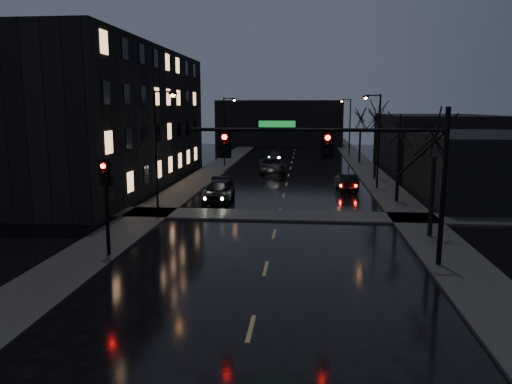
% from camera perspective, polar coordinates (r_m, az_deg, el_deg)
% --- Properties ---
extents(ground, '(160.00, 160.00, 0.00)m').
position_cam_1_polar(ground, '(14.76, -1.49, -18.60)').
color(ground, black).
rests_on(ground, ground).
extents(sidewalk_left, '(3.00, 140.00, 0.12)m').
position_cam_1_polar(sidewalk_left, '(49.44, -6.26, 1.65)').
color(sidewalk_left, '#2D2D2B').
rests_on(sidewalk_left, ground).
extents(sidewalk_right, '(3.00, 140.00, 0.12)m').
position_cam_1_polar(sidewalk_right, '(48.87, 13.64, 1.33)').
color(sidewalk_right, '#2D2D2B').
rests_on(sidewalk_right, ground).
extents(sidewalk_cross, '(40.00, 3.00, 0.12)m').
position_cam_1_polar(sidewalk_cross, '(32.19, 2.58, -2.70)').
color(sidewalk_cross, '#2D2D2B').
rests_on(sidewalk_cross, ground).
extents(apartment_block, '(12.00, 30.00, 12.00)m').
position_cam_1_polar(apartment_block, '(46.57, -17.47, 8.10)').
color(apartment_block, black).
rests_on(apartment_block, ground).
extents(commercial_right_near, '(10.00, 14.00, 5.00)m').
position_cam_1_polar(commercial_right_near, '(41.53, 25.12, 2.62)').
color(commercial_right_near, black).
rests_on(commercial_right_near, ground).
extents(commercial_right_far, '(12.00, 18.00, 6.00)m').
position_cam_1_polar(commercial_right_far, '(62.92, 19.84, 5.56)').
color(commercial_right_far, black).
rests_on(commercial_right_far, ground).
extents(far_block, '(22.00, 10.00, 8.00)m').
position_cam_1_polar(far_block, '(91.05, 2.73, 7.89)').
color(far_block, black).
rests_on(far_block, ground).
extents(signal_mast, '(11.11, 0.41, 7.00)m').
position_cam_1_polar(signal_mast, '(22.10, 11.37, 4.01)').
color(signal_mast, black).
rests_on(signal_mast, ground).
extents(signal_pole_left, '(0.35, 0.41, 4.53)m').
position_cam_1_polar(signal_pole_left, '(24.04, -16.79, -0.22)').
color(signal_pole_left, black).
rests_on(signal_pole_left, ground).
extents(tree_near, '(3.52, 3.52, 8.08)m').
position_cam_1_polar(tree_near, '(27.73, 19.92, 7.56)').
color(tree_near, black).
rests_on(tree_near, ground).
extents(tree_mid_a, '(3.30, 3.30, 7.58)m').
position_cam_1_polar(tree_mid_a, '(37.52, 16.16, 7.59)').
color(tree_mid_a, black).
rests_on(tree_mid_a, ground).
extents(tree_mid_b, '(3.74, 3.74, 8.59)m').
position_cam_1_polar(tree_mid_b, '(49.35, 13.68, 9.05)').
color(tree_mid_b, black).
rests_on(tree_mid_b, ground).
extents(tree_far, '(3.43, 3.43, 7.88)m').
position_cam_1_polar(tree_far, '(63.25, 11.90, 8.72)').
color(tree_far, black).
rests_on(tree_far, ground).
extents(streetlight_l_near, '(1.53, 0.28, 8.00)m').
position_cam_1_polar(streetlight_l_near, '(32.31, -11.02, 5.63)').
color(streetlight_l_near, black).
rests_on(streetlight_l_near, ground).
extents(streetlight_l_far, '(1.53, 0.28, 8.00)m').
position_cam_1_polar(streetlight_l_far, '(58.66, -3.45, 7.59)').
color(streetlight_l_far, black).
rests_on(streetlight_l_far, ground).
extents(streetlight_r_mid, '(1.53, 0.28, 8.00)m').
position_cam_1_polar(streetlight_r_mid, '(43.35, 13.59, 6.56)').
color(streetlight_r_mid, black).
rests_on(streetlight_r_mid, ground).
extents(streetlight_r_far, '(1.53, 0.28, 8.00)m').
position_cam_1_polar(streetlight_r_far, '(71.17, 10.52, 7.83)').
color(streetlight_r_far, black).
rests_on(streetlight_r_far, ground).
extents(oncoming_car_a, '(2.01, 4.95, 1.69)m').
position_cam_1_polar(oncoming_car_a, '(37.04, -4.26, 0.17)').
color(oncoming_car_a, black).
rests_on(oncoming_car_a, ground).
extents(oncoming_car_b, '(2.02, 4.65, 1.49)m').
position_cam_1_polar(oncoming_car_b, '(39.58, -3.94, 0.65)').
color(oncoming_car_b, black).
rests_on(oncoming_car_b, ground).
extents(oncoming_car_c, '(3.31, 6.05, 1.61)m').
position_cam_1_polar(oncoming_car_c, '(53.20, 1.84, 3.08)').
color(oncoming_car_c, black).
rests_on(oncoming_car_c, ground).
extents(oncoming_car_d, '(1.89, 4.59, 1.33)m').
position_cam_1_polar(oncoming_car_d, '(64.74, 2.20, 4.16)').
color(oncoming_car_d, black).
rests_on(oncoming_car_d, ground).
extents(lead_car, '(1.79, 4.28, 1.37)m').
position_cam_1_polar(lead_car, '(42.87, 10.26, 1.14)').
color(lead_car, black).
rests_on(lead_car, ground).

